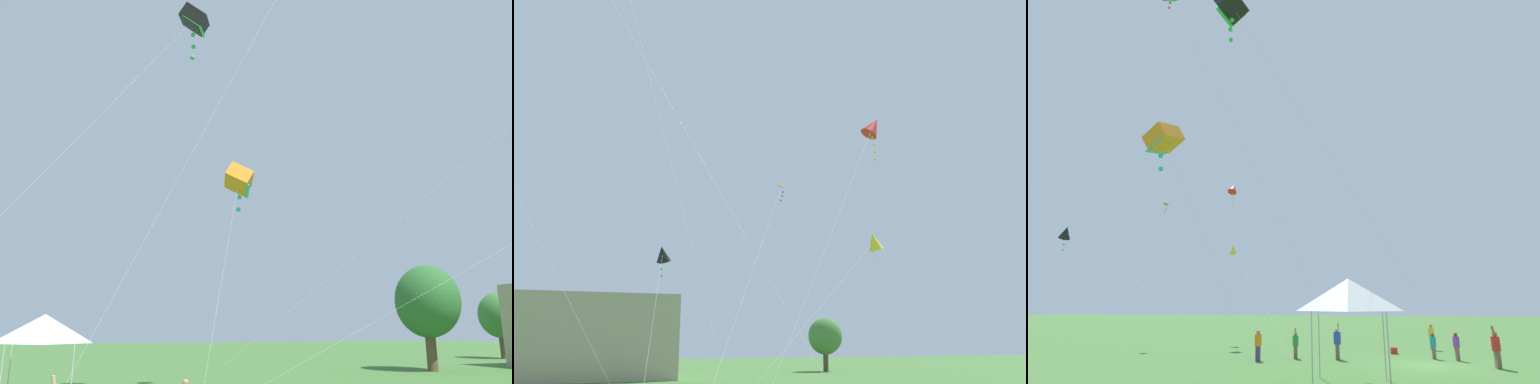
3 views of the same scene
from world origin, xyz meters
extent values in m
cube|color=tan|center=(-5.38, 49.84, 3.78)|extent=(27.82, 12.83, 7.55)
cylinder|color=brown|center=(-5.07, 54.54, 1.21)|extent=(0.64, 0.64, 2.42)
ellipsoid|color=#387533|center=(-5.07, 54.54, 4.26)|extent=(4.33, 3.89, 4.54)
cylinder|color=brown|center=(28.11, 53.73, 1.13)|extent=(0.59, 0.59, 2.26)
ellipsoid|color=#477A38|center=(28.11, 53.73, 3.98)|extent=(4.04, 3.64, 4.25)
cylinder|color=silver|center=(-1.16, 3.86, 10.13)|extent=(7.16, 12.21, 20.26)
cylinder|color=silver|center=(1.76, 17.48, 4.25)|extent=(3.45, 16.17, 8.50)
cone|color=black|center=(3.48, 25.57, 8.50)|extent=(1.28, 1.29, 1.38)
sphere|color=green|center=(3.45, 25.63, 7.94)|extent=(0.14, 0.14, 0.14)
sphere|color=green|center=(3.44, 25.55, 7.56)|extent=(0.14, 0.14, 0.14)
sphere|color=green|center=(3.48, 25.60, 7.17)|extent=(0.14, 0.14, 0.14)
cylinder|color=silver|center=(-2.66, 11.29, 5.74)|extent=(6.28, 3.41, 11.47)
cylinder|color=silver|center=(5.12, 13.92, 5.97)|extent=(8.07, 12.76, 11.94)
pyramid|color=orange|center=(9.16, 20.29, 11.97)|extent=(0.62, 0.68, 0.31)
sphere|color=black|center=(9.20, 20.26, 11.59)|extent=(0.08, 0.08, 0.08)
sphere|color=black|center=(9.16, 20.23, 11.36)|extent=(0.08, 0.08, 0.08)
sphere|color=black|center=(9.11, 20.36, 11.12)|extent=(0.08, 0.08, 0.08)
cylinder|color=silver|center=(6.66, 9.56, 6.99)|extent=(10.66, 10.58, 13.98)
cone|color=red|center=(11.98, 14.84, 13.97)|extent=(1.56, 1.32, 1.46)
sphere|color=yellow|center=(11.93, 14.87, 13.40)|extent=(0.14, 0.14, 0.14)
sphere|color=yellow|center=(11.98, 14.82, 13.01)|extent=(0.14, 0.14, 0.14)
sphere|color=yellow|center=(12.05, 14.88, 12.62)|extent=(0.14, 0.14, 0.14)
sphere|color=yellow|center=(12.00, 14.84, 12.22)|extent=(0.14, 0.14, 0.14)
cylinder|color=silver|center=(6.27, 10.89, 3.98)|extent=(10.55, 7.25, 7.97)
cone|color=yellow|center=(11.54, 14.51, 7.96)|extent=(1.11, 0.97, 0.98)
sphere|color=white|center=(11.51, 14.57, 7.50)|extent=(0.11, 0.11, 0.11)
sphere|color=white|center=(11.57, 14.50, 7.18)|extent=(0.11, 0.11, 0.11)
cylinder|color=silver|center=(0.01, 9.87, 12.15)|extent=(3.90, 11.31, 24.30)
camera|label=1|loc=(19.57, 5.28, 3.50)|focal=35.00mm
camera|label=2|loc=(-2.61, -8.77, 3.37)|focal=40.00mm
camera|label=3|loc=(-23.65, 3.32, 3.03)|focal=28.00mm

